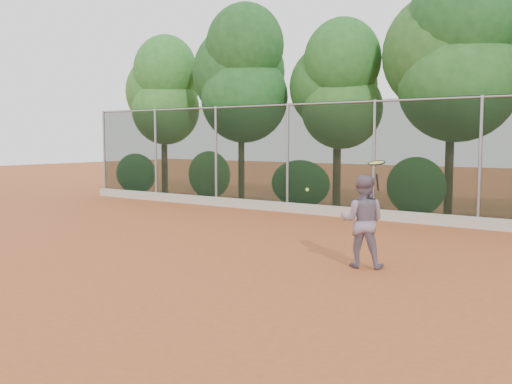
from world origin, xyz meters
The scene contains 7 objects.
ground centered at (0.00, 0.00, 0.00)m, with size 80.00×80.00×0.00m, color #A55027.
concrete_curb centered at (0.00, 6.82, 0.15)m, with size 24.00×0.20×0.30m, color #BAB6AC.
tennis_player centered at (2.48, 0.89, 0.85)m, with size 0.83×0.65×1.70m, color slate.
chainlink_fence centered at (0.00, 7.00, 1.86)m, with size 24.09×0.09×3.50m.
foliage_backdrop centered at (-0.55, 8.98, 4.40)m, with size 23.70×3.63×7.55m.
tennis_racket centered at (2.79, 0.77, 1.90)m, with size 0.35×0.35×0.55m.
tennis_ball_in_flight centered at (1.35, 0.80, 1.39)m, with size 0.07×0.07×0.07m.
Camera 1 is at (6.88, -8.69, 2.37)m, focal length 40.00 mm.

